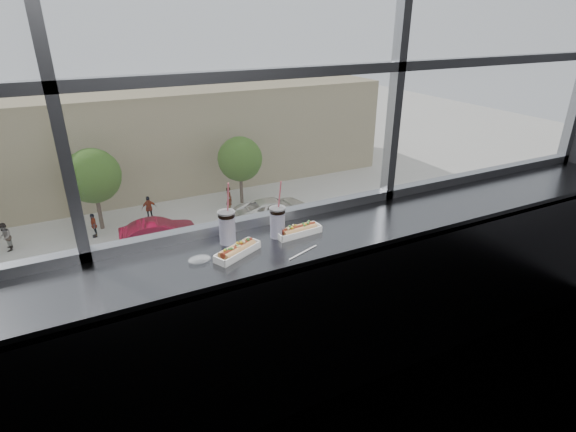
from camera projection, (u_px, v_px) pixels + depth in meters
name	position (u px, v px, depth m)	size (l,w,h in m)	color
wall_back_lower	(260.00, 297.00, 3.04)	(6.00, 6.00, 0.00)	black
window_glass	(250.00, 14.00, 2.34)	(6.00, 6.00, 0.00)	silver
window_mullions	(252.00, 14.00, 2.32)	(6.00, 0.08, 2.40)	gray
counter	(277.00, 247.00, 2.60)	(6.00, 0.55, 0.06)	#5A5A5E
counter_fascia	(297.00, 344.00, 2.61)	(6.00, 0.04, 1.04)	#5A5A5E
hotdog_tray_left	(237.00, 250.00, 2.44)	(0.30, 0.21, 0.07)	white
hotdog_tray_right	(299.00, 230.00, 2.67)	(0.29, 0.11, 0.07)	white
soda_cup_left	(227.00, 226.00, 2.54)	(0.10, 0.10, 0.37)	white
soda_cup_right	(278.00, 221.00, 2.61)	(0.10, 0.10, 0.35)	white
loose_straw	(303.00, 252.00, 2.47)	(0.01, 0.01, 0.22)	white
wrapper	(199.00, 259.00, 2.38)	(0.11, 0.08, 0.03)	silver
plaza_ground	(83.00, 167.00, 43.19)	(120.00, 120.00, 0.00)	beige
street_asphalt	(116.00, 287.00, 24.03)	(80.00, 10.00, 0.06)	black
far_sidewalk	(100.00, 229.00, 30.56)	(80.00, 6.00, 0.04)	beige
far_building	(79.00, 139.00, 37.08)	(50.00, 14.00, 8.00)	#9A8B67
car_near_c	(81.00, 320.00, 19.55)	(6.77, 2.82, 2.26)	maroon
car_far_b	(158.00, 228.00, 28.17)	(6.25, 2.60, 2.08)	#BA0024
car_far_c	(274.00, 206.00, 31.49)	(6.16, 2.57, 2.05)	white
car_near_d	(263.00, 273.00, 23.12)	(6.61, 2.75, 2.20)	beige
car_near_e	(377.00, 246.00, 26.20)	(5.76, 2.40, 1.92)	navy
pedestrian_a	(4.00, 235.00, 27.28)	(0.97, 0.73, 2.19)	#66605B
pedestrian_b	(93.00, 223.00, 29.08)	(0.87, 0.65, 1.96)	#66605B
pedestrian_c	(149.00, 206.00, 31.52)	(0.94, 0.70, 2.11)	#66605B
pedestrian_d	(229.00, 197.00, 32.86)	(1.01, 0.76, 2.27)	#66605B
tree_center	(93.00, 176.00, 29.08)	(3.59, 3.59, 5.61)	#47382B
tree_right	(240.00, 159.00, 33.38)	(3.35, 3.35, 5.23)	#47382B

